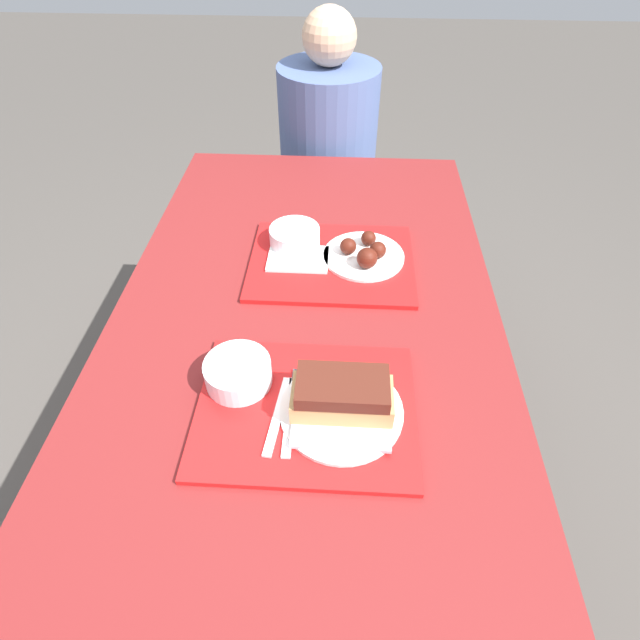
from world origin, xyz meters
The scene contains 14 objects.
ground_plane centered at (0.00, 0.00, 0.00)m, with size 12.00×12.00×0.00m, color #4C4742.
picnic_table centered at (0.00, 0.00, 0.68)m, with size 0.86×1.65×0.78m.
picnic_bench_far centered at (0.00, 1.05, 0.39)m, with size 0.82×0.28×0.46m.
tray_near centered at (0.02, -0.19, 0.78)m, with size 0.40×0.31×0.01m.
tray_far centered at (0.05, 0.25, 0.78)m, with size 0.40×0.31×0.01m.
bowl_coleslaw_near centered at (-0.11, -0.14, 0.82)m, with size 0.13×0.13×0.05m.
brisket_sandwich_plate centered at (0.09, -0.20, 0.82)m, with size 0.22×0.22×0.09m.
plastic_fork_near centered at (-0.03, -0.21, 0.79)m, with size 0.03×0.17×0.00m.
plastic_knife_near centered at (-0.01, -0.21, 0.79)m, with size 0.02×0.17×0.00m.
condiment_packet centered at (0.01, -0.12, 0.79)m, with size 0.04×0.03×0.01m.
bowl_coleslaw_far centered at (-0.05, 0.31, 0.82)m, with size 0.13×0.13×0.05m.
wings_plate_far centered at (0.13, 0.26, 0.80)m, with size 0.20×0.20×0.06m.
napkin_far centered at (-0.03, 0.25, 0.79)m, with size 0.15×0.10×0.01m.
person_seated_across centered at (0.01, 1.05, 0.75)m, with size 0.35×0.35×0.70m.
Camera 1 is at (0.08, -0.73, 1.53)m, focal length 28.00 mm.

